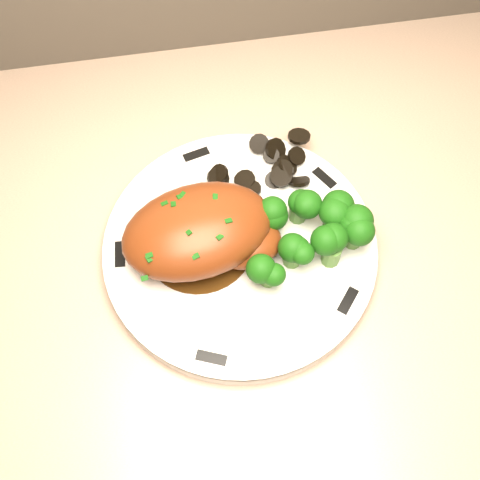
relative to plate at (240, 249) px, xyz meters
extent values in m
cylinder|color=silver|center=(0.00, 0.00, 0.00)|extent=(0.35, 0.35, 0.02)
cube|color=black|center=(0.10, 0.07, 0.01)|extent=(0.02, 0.03, 0.00)
cube|color=black|center=(-0.03, 0.12, 0.01)|extent=(0.03, 0.02, 0.00)
cube|color=black|center=(-0.12, 0.01, 0.01)|extent=(0.01, 0.03, 0.00)
cube|color=black|center=(-0.05, -0.11, 0.01)|extent=(0.03, 0.02, 0.00)
cube|color=black|center=(0.09, -0.08, 0.01)|extent=(0.03, 0.03, 0.00)
cylinder|color=#3B210A|center=(-0.04, 0.01, 0.01)|extent=(0.11, 0.11, 0.00)
ellipsoid|color=brown|center=(-0.04, 0.01, 0.04)|extent=(0.17, 0.13, 0.06)
ellipsoid|color=brown|center=(0.01, -0.01, 0.03)|extent=(0.08, 0.06, 0.03)
cube|color=#11440E|center=(-0.09, 0.00, 0.06)|extent=(0.01, 0.00, 0.00)
cube|color=#11440E|center=(-0.07, 0.01, 0.07)|extent=(0.01, 0.00, 0.00)
cube|color=#11440E|center=(-0.05, 0.01, 0.07)|extent=(0.01, 0.00, 0.00)
cube|color=#11440E|center=(-0.03, 0.01, 0.07)|extent=(0.01, 0.00, 0.00)
cube|color=#11440E|center=(-0.02, 0.02, 0.07)|extent=(0.01, 0.00, 0.00)
cube|color=#11440E|center=(0.00, 0.02, 0.06)|extent=(0.01, 0.00, 0.00)
cylinder|color=black|center=(0.07, 0.08, 0.01)|extent=(0.02, 0.02, 0.01)
cylinder|color=black|center=(0.07, 0.09, 0.01)|extent=(0.02, 0.02, 0.01)
cylinder|color=black|center=(0.06, 0.10, 0.02)|extent=(0.02, 0.02, 0.01)
cylinder|color=black|center=(0.04, 0.11, 0.01)|extent=(0.02, 0.02, 0.01)
cylinder|color=black|center=(0.03, 0.11, 0.01)|extent=(0.02, 0.02, 0.01)
cylinder|color=black|center=(0.01, 0.10, 0.02)|extent=(0.03, 0.03, 0.02)
cylinder|color=black|center=(0.00, 0.09, 0.01)|extent=(0.03, 0.03, 0.01)
cylinder|color=black|center=(0.00, 0.08, 0.01)|extent=(0.02, 0.02, 0.00)
cylinder|color=black|center=(0.00, 0.07, 0.02)|extent=(0.03, 0.03, 0.01)
cylinder|color=black|center=(0.01, 0.07, 0.01)|extent=(0.03, 0.03, 0.02)
cylinder|color=black|center=(0.03, 0.06, 0.01)|extent=(0.03, 0.03, 0.01)
cylinder|color=black|center=(0.04, 0.06, 0.02)|extent=(0.03, 0.03, 0.02)
cylinder|color=black|center=(0.06, 0.07, 0.01)|extent=(0.04, 0.04, 0.01)
cylinder|color=black|center=(0.07, 0.07, 0.01)|extent=(0.04, 0.04, 0.01)
cylinder|color=#4E7D34|center=(0.03, 0.01, 0.02)|extent=(0.02, 0.02, 0.03)
sphere|color=#0B3608|center=(0.03, 0.01, 0.04)|extent=(0.03, 0.03, 0.03)
cylinder|color=#4E7D34|center=(0.07, 0.02, 0.02)|extent=(0.02, 0.02, 0.03)
sphere|color=#0B3608|center=(0.07, 0.02, 0.04)|extent=(0.03, 0.03, 0.03)
cylinder|color=#4E7D34|center=(0.10, 0.01, 0.02)|extent=(0.02, 0.02, 0.03)
sphere|color=#0B3608|center=(0.10, 0.01, 0.04)|extent=(0.03, 0.03, 0.03)
cylinder|color=#4E7D34|center=(0.05, -0.03, 0.02)|extent=(0.02, 0.02, 0.03)
sphere|color=#0B3608|center=(0.05, -0.03, 0.04)|extent=(0.03, 0.03, 0.03)
cylinder|color=#4E7D34|center=(0.09, -0.03, 0.02)|extent=(0.02, 0.02, 0.03)
sphere|color=#0B3608|center=(0.09, -0.03, 0.04)|extent=(0.03, 0.03, 0.03)
cylinder|color=#4E7D34|center=(0.11, -0.02, 0.02)|extent=(0.02, 0.02, 0.03)
sphere|color=#0B3608|center=(0.11, -0.02, 0.04)|extent=(0.03, 0.03, 0.03)
cylinder|color=#4E7D34|center=(0.02, -0.04, 0.02)|extent=(0.02, 0.02, 0.03)
sphere|color=#0B3608|center=(0.02, -0.04, 0.04)|extent=(0.03, 0.03, 0.03)
camera|label=1|loc=(-0.05, -0.28, 0.56)|focal=45.00mm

